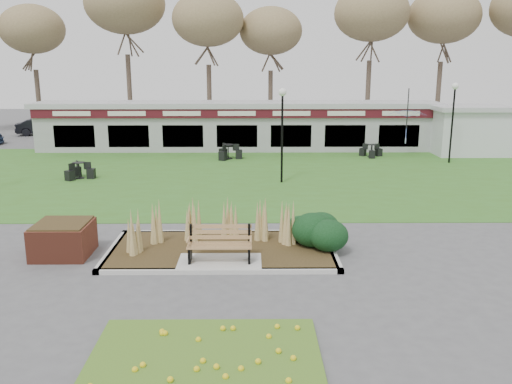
{
  "coord_description": "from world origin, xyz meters",
  "views": [
    {
      "loc": [
        0.84,
        -13.37,
        5.25
      ],
      "look_at": [
        0.98,
        2.0,
        1.56
      ],
      "focal_mm": 38.0,
      "sensor_mm": 36.0,
      "label": 1
    }
  ],
  "objects_px": {
    "food_pavilion": "(238,125)",
    "service_hut": "(468,129)",
    "lamp_post_mid_right": "(282,114)",
    "bistro_set_c": "(228,154)",
    "park_bench": "(220,243)",
    "bistro_set_a": "(79,173)",
    "patio_umbrella": "(407,126)",
    "lamp_post_far_right": "(454,105)",
    "brick_planter": "(63,239)",
    "car_black": "(43,126)",
    "bistro_set_d": "(371,153)"
  },
  "relations": [
    {
      "from": "brick_planter",
      "to": "lamp_post_mid_right",
      "type": "height_order",
      "value": "lamp_post_mid_right"
    },
    {
      "from": "park_bench",
      "to": "lamp_post_far_right",
      "type": "relative_size",
      "value": 0.4
    },
    {
      "from": "bistro_set_d",
      "to": "patio_umbrella",
      "type": "relative_size",
      "value": 0.48
    },
    {
      "from": "car_black",
      "to": "park_bench",
      "type": "bearing_deg",
      "value": -166.7
    },
    {
      "from": "brick_planter",
      "to": "service_hut",
      "type": "distance_m",
      "value": 24.71
    },
    {
      "from": "food_pavilion",
      "to": "bistro_set_c",
      "type": "bearing_deg",
      "value": -96.91
    },
    {
      "from": "lamp_post_far_right",
      "to": "bistro_set_c",
      "type": "relative_size",
      "value": 2.79
    },
    {
      "from": "service_hut",
      "to": "bistro_set_d",
      "type": "xyz_separation_m",
      "value": [
        -5.84,
        -1.0,
        -1.2
      ]
    },
    {
      "from": "lamp_post_mid_right",
      "to": "car_black",
      "type": "bearing_deg",
      "value": 135.39
    },
    {
      "from": "bistro_set_c",
      "to": "patio_umbrella",
      "type": "distance_m",
      "value": 10.17
    },
    {
      "from": "food_pavilion",
      "to": "bistro_set_d",
      "type": "relative_size",
      "value": 18.69
    },
    {
      "from": "park_bench",
      "to": "brick_planter",
      "type": "bearing_deg",
      "value": 170.31
    },
    {
      "from": "lamp_post_mid_right",
      "to": "bistro_set_a",
      "type": "relative_size",
      "value": 2.95
    },
    {
      "from": "service_hut",
      "to": "lamp_post_mid_right",
      "type": "height_order",
      "value": "lamp_post_mid_right"
    },
    {
      "from": "lamp_post_far_right",
      "to": "car_black",
      "type": "bearing_deg",
      "value": 155.65
    },
    {
      "from": "lamp_post_mid_right",
      "to": "bistro_set_d",
      "type": "height_order",
      "value": "lamp_post_mid_right"
    },
    {
      "from": "lamp_post_far_right",
      "to": "bistro_set_d",
      "type": "relative_size",
      "value": 3.21
    },
    {
      "from": "brick_planter",
      "to": "service_hut",
      "type": "bearing_deg",
      "value": 43.52
    },
    {
      "from": "lamp_post_mid_right",
      "to": "bistro_set_c",
      "type": "xyz_separation_m",
      "value": [
        -2.63,
        6.07,
        -2.75
      ]
    },
    {
      "from": "park_bench",
      "to": "bistro_set_a",
      "type": "bearing_deg",
      "value": 122.94
    },
    {
      "from": "bistro_set_c",
      "to": "bistro_set_d",
      "type": "bearing_deg",
      "value": 4.37
    },
    {
      "from": "park_bench",
      "to": "service_hut",
      "type": "height_order",
      "value": "service_hut"
    },
    {
      "from": "brick_planter",
      "to": "bistro_set_c",
      "type": "height_order",
      "value": "brick_planter"
    },
    {
      "from": "lamp_post_far_right",
      "to": "bistro_set_c",
      "type": "distance_m",
      "value": 12.26
    },
    {
      "from": "bistro_set_a",
      "to": "patio_umbrella",
      "type": "xyz_separation_m",
      "value": [
        16.71,
        5.84,
        1.47
      ]
    },
    {
      "from": "brick_planter",
      "to": "lamp_post_far_right",
      "type": "bearing_deg",
      "value": 41.66
    },
    {
      "from": "food_pavilion",
      "to": "service_hut",
      "type": "distance_m",
      "value": 13.64
    },
    {
      "from": "service_hut",
      "to": "car_black",
      "type": "bearing_deg",
      "value": 162.49
    },
    {
      "from": "brick_planter",
      "to": "bistro_set_d",
      "type": "xyz_separation_m",
      "value": [
        12.06,
        16.0,
        -0.22
      ]
    },
    {
      "from": "service_hut",
      "to": "lamp_post_far_right",
      "type": "distance_m",
      "value": 3.92
    },
    {
      "from": "food_pavilion",
      "to": "bistro_set_c",
      "type": "relative_size",
      "value": 16.23
    },
    {
      "from": "food_pavilion",
      "to": "bistro_set_c",
      "type": "xyz_separation_m",
      "value": [
        -0.43,
        -3.58,
        -1.19
      ]
    },
    {
      "from": "bistro_set_a",
      "to": "bistro_set_c",
      "type": "bearing_deg",
      "value": 37.72
    },
    {
      "from": "bistro_set_d",
      "to": "service_hut",
      "type": "bearing_deg",
      "value": 9.72
    },
    {
      "from": "patio_umbrella",
      "to": "bistro_set_d",
      "type": "bearing_deg",
      "value": -178.14
    },
    {
      "from": "car_black",
      "to": "brick_planter",
      "type": "bearing_deg",
      "value": -173.93
    },
    {
      "from": "lamp_post_mid_right",
      "to": "lamp_post_far_right",
      "type": "height_order",
      "value": "lamp_post_far_right"
    },
    {
      "from": "service_hut",
      "to": "patio_umbrella",
      "type": "height_order",
      "value": "service_hut"
    },
    {
      "from": "lamp_post_mid_right",
      "to": "patio_umbrella",
      "type": "bearing_deg",
      "value": 42.36
    },
    {
      "from": "brick_planter",
      "to": "bistro_set_a",
      "type": "bearing_deg",
      "value": 104.85
    },
    {
      "from": "food_pavilion",
      "to": "lamp_post_far_right",
      "type": "bearing_deg",
      "value": -23.08
    },
    {
      "from": "brick_planter",
      "to": "car_black",
      "type": "height_order",
      "value": "car_black"
    },
    {
      "from": "service_hut",
      "to": "bistro_set_a",
      "type": "height_order",
      "value": "service_hut"
    },
    {
      "from": "brick_planter",
      "to": "car_black",
      "type": "relative_size",
      "value": 0.4
    },
    {
      "from": "park_bench",
      "to": "service_hut",
      "type": "bearing_deg",
      "value": 52.75
    },
    {
      "from": "park_bench",
      "to": "lamp_post_far_right",
      "type": "height_order",
      "value": "lamp_post_far_right"
    },
    {
      "from": "lamp_post_far_right",
      "to": "bistro_set_a",
      "type": "relative_size",
      "value": 2.99
    },
    {
      "from": "brick_planter",
      "to": "food_pavilion",
      "type": "height_order",
      "value": "food_pavilion"
    },
    {
      "from": "lamp_post_far_right",
      "to": "food_pavilion",
      "type": "bearing_deg",
      "value": 156.92
    },
    {
      "from": "lamp_post_mid_right",
      "to": "lamp_post_far_right",
      "type": "bearing_deg",
      "value": 27.35
    }
  ]
}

